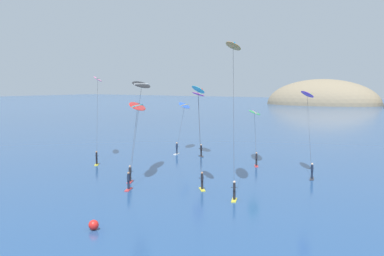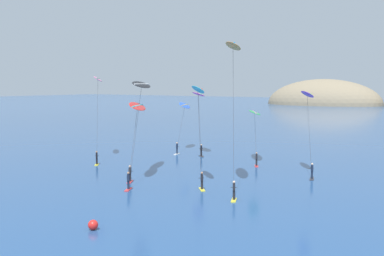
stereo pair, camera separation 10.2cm
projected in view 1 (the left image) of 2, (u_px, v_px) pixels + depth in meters
name	position (u px, v px, depth m)	size (l,w,h in m)	color
kitesurfer_orange	(233.00, 55.00, 44.76)	(5.62, 8.36, 13.84)	yellow
kitesurfer_black	(141.00, 91.00, 52.07)	(4.46, 8.00, 10.27)	red
kitesurfer_red	(137.00, 111.00, 48.90)	(4.99, 7.71, 8.11)	red
kitesurfer_magenta	(199.00, 98.00, 67.05)	(4.54, 4.64, 8.81)	#2D2D33
kitesurfer_purple	(308.00, 101.00, 52.50)	(4.07, 6.05, 9.21)	#2D2D33
kitesurfer_blue	(184.00, 109.00, 72.07)	(4.24, 8.13, 7.18)	silver
kitesurfer_pink	(98.00, 86.00, 63.29)	(6.66, 7.15, 10.97)	yellow
kitesurfer_cyan	(198.00, 98.00, 46.47)	(4.37, 4.56, 9.81)	yellow
kitesurfer_green	(255.00, 116.00, 60.91)	(4.82, 6.99, 6.60)	red
marker_buoy	(94.00, 225.00, 32.71)	(0.70, 0.70, 0.70)	red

